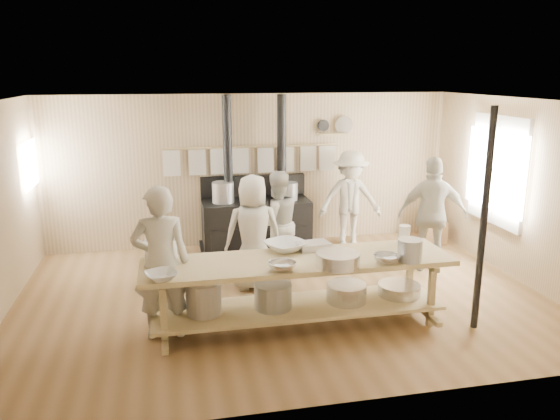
{
  "coord_description": "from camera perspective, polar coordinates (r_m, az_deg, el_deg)",
  "views": [
    {
      "loc": [
        -1.43,
        -6.7,
        2.95
      ],
      "look_at": [
        0.01,
        0.2,
        1.16
      ],
      "focal_mm": 35.0,
      "sensor_mm": 36.0,
      "label": 1
    }
  ],
  "objects": [
    {
      "name": "bowl_white_b",
      "position": [
        6.6,
        0.56,
        -3.78
      ],
      "size": [
        0.63,
        0.63,
        0.12
      ],
      "primitive_type": "imported",
      "rotation": [
        0.0,
        0.0,
        2.02
      ],
      "color": "white",
      "rests_on": "prep_table"
    },
    {
      "name": "mixing_bowl_large",
      "position": [
        6.11,
        6.06,
        -5.18
      ],
      "size": [
        0.51,
        0.51,
        0.16
      ],
      "primitive_type": "cylinder",
      "rotation": [
        0.0,
        0.0,
        -0.04
      ],
      "color": "silver",
      "rests_on": "prep_table"
    },
    {
      "name": "pitcher",
      "position": [
        7.06,
        12.86,
        -2.47
      ],
      "size": [
        0.18,
        0.18,
        0.22
      ],
      "primitive_type": "cylinder",
      "rotation": [
        0.0,
        0.0,
        0.35
      ],
      "color": "white",
      "rests_on": "prep_table"
    },
    {
      "name": "window_right",
      "position": [
        8.91,
        21.78,
        3.86
      ],
      "size": [
        0.09,
        1.5,
        1.65
      ],
      "color": "beige",
      "rests_on": "ground"
    },
    {
      "name": "left_opening",
      "position": [
        9.04,
        -24.67,
        4.35
      ],
      "size": [
        0.0,
        0.9,
        0.9
      ],
      "color": "white",
      "rests_on": "ground"
    },
    {
      "name": "bowl_steel_b",
      "position": [
        6.31,
        11.11,
        -5.02
      ],
      "size": [
        0.39,
        0.39,
        0.09
      ],
      "primitive_type": "imported",
      "rotation": [
        0.0,
        0.0,
        3.54
      ],
      "color": "silver",
      "rests_on": "prep_table"
    },
    {
      "name": "ground",
      "position": [
        7.46,
        0.21,
        -9.05
      ],
      "size": [
        7.0,
        7.0,
        0.0
      ],
      "primitive_type": "plane",
      "color": "brown",
      "rests_on": "ground"
    },
    {
      "name": "chair",
      "position": [
        10.07,
        15.78,
        -1.93
      ],
      "size": [
        0.45,
        0.45,
        0.81
      ],
      "rotation": [
        0.0,
        0.0,
        -0.2
      ],
      "color": "brown",
      "rests_on": "ground"
    },
    {
      "name": "cook_center",
      "position": [
        7.51,
        -2.81,
        -2.37
      ],
      "size": [
        0.8,
        0.54,
        1.61
      ],
      "primitive_type": "imported",
      "rotation": [
        0.0,
        0.0,
        3.11
      ],
      "color": "beige",
      "rests_on": "ground"
    },
    {
      "name": "cook_far_left",
      "position": [
        6.25,
        -12.34,
        -5.41
      ],
      "size": [
        0.65,
        0.43,
        1.77
      ],
      "primitive_type": "imported",
      "rotation": [
        0.0,
        0.0,
        3.15
      ],
      "color": "beige",
      "rests_on": "ground"
    },
    {
      "name": "deep_bowl_enamel",
      "position": [
        6.45,
        -12.33,
        -4.03
      ],
      "size": [
        0.41,
        0.41,
        0.23
      ],
      "primitive_type": "cylinder",
      "rotation": [
        0.0,
        0.0,
        0.13
      ],
      "color": "white",
      "rests_on": "prep_table"
    },
    {
      "name": "stove",
      "position": [
        9.26,
        -2.56,
        -0.99
      ],
      "size": [
        1.9,
        0.75,
        2.6
      ],
      "color": "black",
      "rests_on": "ground"
    },
    {
      "name": "bowl_steel_a",
      "position": [
        5.96,
        0.24,
        -5.9
      ],
      "size": [
        0.42,
        0.42,
        0.1
      ],
      "primitive_type": "imported",
      "rotation": [
        0.0,
        0.0,
        1.06
      ],
      "color": "silver",
      "rests_on": "prep_table"
    },
    {
      "name": "support_post",
      "position": [
        6.59,
        20.51,
        -1.17
      ],
      "size": [
        0.08,
        0.08,
        2.6
      ],
      "primitive_type": "cylinder",
      "color": "black",
      "rests_on": "ground"
    },
    {
      "name": "cook_left",
      "position": [
        8.05,
        -0.39,
        -1.39
      ],
      "size": [
        0.86,
        0.73,
        1.56
      ],
      "primitive_type": "imported",
      "rotation": [
        0.0,
        0.0,
        3.34
      ],
      "color": "beige",
      "rests_on": "ground"
    },
    {
      "name": "prep_table",
      "position": [
        6.45,
        1.82,
        -7.9
      ],
      "size": [
        3.6,
        0.9,
        0.85
      ],
      "color": "tan",
      "rests_on": "ground"
    },
    {
      "name": "roasting_pan",
      "position": [
        6.67,
        3.51,
        -3.74
      ],
      "size": [
        0.41,
        0.3,
        0.09
      ],
      "primitive_type": "cube",
      "rotation": [
        0.0,
        0.0,
        0.12
      ],
      "color": "#B2B2B7",
      "rests_on": "prep_table"
    },
    {
      "name": "cook_by_window",
      "position": [
        9.41,
        7.34,
        1.13
      ],
      "size": [
        1.14,
        0.73,
        1.67
      ],
      "primitive_type": "imported",
      "rotation": [
        0.0,
        0.0,
        -0.11
      ],
      "color": "beige",
      "rests_on": "ground"
    },
    {
      "name": "back_wall_shelf",
      "position": [
        9.63,
        5.79,
        8.53
      ],
      "size": [
        0.63,
        0.14,
        0.32
      ],
      "color": "tan",
      "rests_on": "ground"
    },
    {
      "name": "room_shell",
      "position": [
        6.98,
        0.22,
        3.29
      ],
      "size": [
        7.0,
        7.0,
        7.0
      ],
      "color": "tan",
      "rests_on": "ground"
    },
    {
      "name": "towel_rail",
      "position": [
        9.32,
        -2.87,
        5.59
      ],
      "size": [
        3.0,
        0.04,
        0.47
      ],
      "color": "tan",
      "rests_on": "ground"
    },
    {
      "name": "bucket_galv",
      "position": [
        6.39,
        13.41,
        -4.11
      ],
      "size": [
        0.36,
        0.36,
        0.26
      ],
      "primitive_type": "cylinder",
      "rotation": [
        0.0,
        0.0,
        -0.36
      ],
      "color": "gray",
      "rests_on": "prep_table"
    },
    {
      "name": "bowl_white_a",
      "position": [
        5.85,
        -12.31,
        -6.72
      ],
      "size": [
        0.42,
        0.42,
        0.08
      ],
      "primitive_type": "imported",
      "rotation": [
        0.0,
        0.0,
        0.33
      ],
      "color": "white",
      "rests_on": "prep_table"
    },
    {
      "name": "cook_right",
      "position": [
        8.49,
        15.64,
        -0.47
      ],
      "size": [
        1.1,
        0.68,
        1.74
      ],
      "primitive_type": "imported",
      "rotation": [
        0.0,
        0.0,
        2.88
      ],
      "color": "beige",
      "rests_on": "ground"
    }
  ]
}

